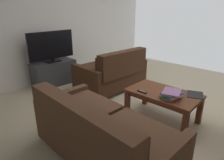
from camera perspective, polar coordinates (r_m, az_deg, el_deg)
name	(u,v)px	position (r m, az deg, el deg)	size (l,w,h in m)	color
ground_plane	(150,108)	(3.53, 10.81, -7.96)	(5.16, 5.90, 0.01)	beige
wall_right	(58,24)	(4.96, -15.14, 15.20)	(0.12, 5.90, 2.52)	white
sofa_main	(99,134)	(2.24, -3.72, -15.08)	(1.74, 0.89, 0.80)	black
loveseat_near	(112,73)	(4.13, 0.14, 2.15)	(0.99, 1.42, 0.86)	black
coffee_table	(163,97)	(3.09, 14.42, -4.63)	(1.03, 0.61, 0.45)	brown
tv_stand	(54,73)	(4.60, -16.23, 1.93)	(0.47, 0.95, 0.52)	#38383D
flat_tv	(51,46)	(4.45, -16.99, 9.26)	(0.22, 1.02, 0.65)	black
book_stack	(171,95)	(2.87, 16.64, -4.01)	(0.30, 0.34, 0.11)	#C63833
tv_remote	(142,92)	(2.99, 8.63, -3.32)	(0.16, 0.05, 0.02)	black
loose_magazine	(195,95)	(3.12, 22.71, -3.88)	(0.22, 0.27, 0.01)	black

